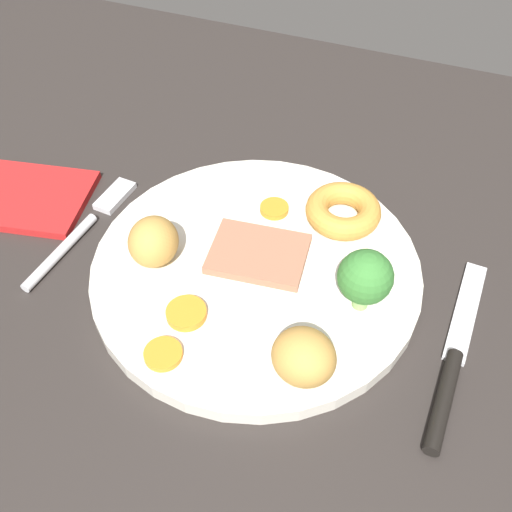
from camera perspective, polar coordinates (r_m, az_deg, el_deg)
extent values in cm
cube|color=#2B2623|center=(52.82, -3.58, -2.96)|extent=(120.00, 84.00, 3.60)
cylinder|color=silver|center=(50.73, 0.00, -1.29)|extent=(27.86, 27.86, 1.40)
cube|color=#9E664C|center=(50.43, 0.23, 0.21)|extent=(8.72, 6.98, 0.80)
torus|color=#C68938|center=(53.82, 8.36, 4.33)|extent=(6.78, 6.78, 2.05)
ellipsoid|color=#BC8C42|center=(42.46, 4.60, -9.61)|extent=(5.86, 5.66, 3.93)
ellipsoid|color=#BC8C42|center=(49.80, -9.81, 1.37)|extent=(4.72, 5.06, 4.18)
cylinder|color=orange|center=(54.57, 1.77, 4.56)|extent=(2.63, 2.63, 0.54)
cylinder|color=orange|center=(44.95, -8.66, -9.34)|extent=(2.90, 2.90, 0.50)
cylinder|color=orange|center=(46.85, -6.71, -5.45)|extent=(3.20, 3.20, 0.66)
cylinder|color=#8CB766|center=(47.38, 10.04, -3.94)|extent=(1.25, 1.25, 1.94)
sphere|color=#387A33|center=(45.49, 10.44, -2.01)|extent=(4.30, 4.30, 4.30)
cylinder|color=silver|center=(55.24, -18.21, 0.45)|extent=(1.66, 9.54, 0.90)
cube|color=silver|center=(59.46, -13.36, 5.63)|extent=(2.35, 4.65, 0.60)
cylinder|color=black|center=(45.79, 17.56, -13.03)|extent=(1.57, 8.54, 1.20)
cube|color=silver|center=(51.48, 19.44, -4.99)|extent=(2.15, 10.56, 0.40)
cube|color=red|center=(61.51, -20.83, 5.25)|extent=(12.54, 10.97, 0.80)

